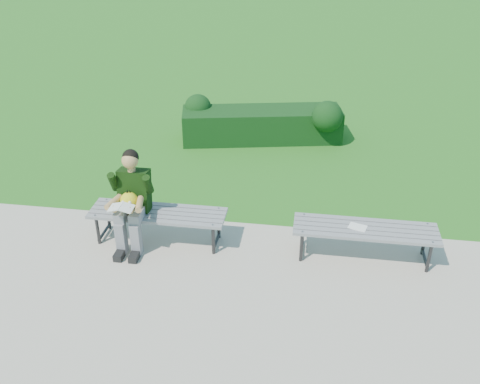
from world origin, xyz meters
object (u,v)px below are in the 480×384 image
bench_right (365,231)px  seated_boy (131,198)px  paper_sheet (358,227)px  bench_left (158,215)px  hedge (264,122)px

bench_right → seated_boy: size_ratio=1.37×
bench_right → paper_sheet: size_ratio=6.96×
bench_left → bench_right: bearing=0.2°
seated_boy → paper_sheet: bearing=2.1°
bench_left → bench_right: size_ratio=1.00×
hedge → seated_boy: size_ratio=2.34×
bench_right → seated_boy: seated_boy is taller
bench_right → bench_left: bearing=-179.8°
bench_right → paper_sheet: bearing=180.0°
hedge → bench_right: hedge is taller
seated_boy → bench_left: bearing=17.2°
hedge → paper_sheet: (1.57, -3.61, 0.12)m
hedge → bench_right: size_ratio=1.71×
bench_right → paper_sheet: bench_right is taller
hedge → bench_left: hedge is taller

